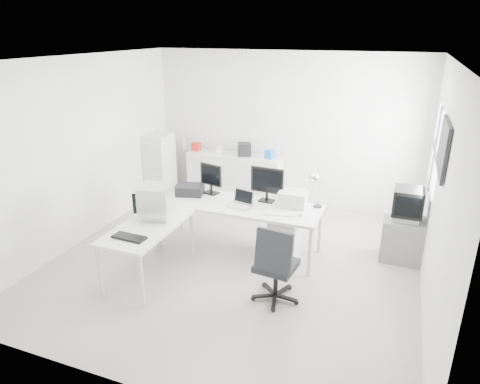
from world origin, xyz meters
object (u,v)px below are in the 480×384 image
at_px(main_desk, 239,227).
at_px(lcd_monitor_small, 211,179).
at_px(lcd_monitor_large, 267,185).
at_px(laptop, 239,199).
at_px(crt_monitor, 156,201).
at_px(laser_printer, 293,198).
at_px(drawer_pedestal, 285,238).
at_px(inkjet_printer, 190,190).
at_px(sideboard, 235,177).
at_px(tv_cabinet, 402,239).
at_px(filing_cabinet, 160,167).
at_px(side_desk, 150,251).
at_px(office_chair, 276,262).
at_px(crt_tv, 408,205).

distance_m(main_desk, lcd_monitor_small, 0.86).
relative_size(lcd_monitor_large, laptop, 1.46).
bearing_deg(crt_monitor, laser_printer, 21.07).
distance_m(drawer_pedestal, inkjet_printer, 1.64).
xyz_separation_m(inkjet_printer, lcd_monitor_large, (1.20, 0.15, 0.19)).
relative_size(drawer_pedestal, laptop, 1.68).
bearing_deg(sideboard, drawer_pedestal, -50.55).
distance_m(inkjet_printer, sideboard, 1.83).
distance_m(lcd_monitor_small, tv_cabinet, 2.95).
xyz_separation_m(sideboard, filing_cabinet, (-1.39, -0.44, 0.18)).
bearing_deg(filing_cabinet, side_desk, -62.14).
relative_size(inkjet_printer, lcd_monitor_large, 0.81).
xyz_separation_m(lcd_monitor_small, lcd_monitor_large, (0.90, 0.00, 0.02)).
height_order(laptop, sideboard, laptop).
relative_size(main_desk, laptop, 6.73).
relative_size(laptop, office_chair, 0.34).
relative_size(office_chair, sideboard, 0.57).
bearing_deg(laptop, main_desk, 129.23).
xyz_separation_m(inkjet_printer, office_chair, (1.73, -1.12, -0.31)).
bearing_deg(laptop, tv_cabinet, 29.61).
height_order(side_desk, drawer_pedestal, side_desk).
height_order(main_desk, office_chair, office_chair).
xyz_separation_m(laser_printer, crt_monitor, (-1.60, -1.07, 0.14)).
distance_m(laser_printer, sideboard, 2.33).
xyz_separation_m(lcd_monitor_small, crt_monitor, (-0.30, -1.10, 0.00)).
distance_m(main_desk, crt_monitor, 1.35).
relative_size(main_desk, drawer_pedestal, 4.00).
height_order(drawer_pedestal, inkjet_printer, inkjet_printer).
bearing_deg(tv_cabinet, lcd_monitor_large, -170.25).
relative_size(drawer_pedestal, lcd_monitor_large, 1.16).
distance_m(drawer_pedestal, crt_tv, 1.77).
relative_size(drawer_pedestal, lcd_monitor_small, 1.23).
bearing_deg(lcd_monitor_large, laptop, -127.13).
relative_size(inkjet_printer, laser_printer, 1.07).
relative_size(main_desk, laser_printer, 6.12).
relative_size(crt_monitor, crt_tv, 0.99).
xyz_separation_m(side_desk, crt_tv, (3.15, 1.68, 0.48)).
xyz_separation_m(office_chair, filing_cabinet, (-3.08, 2.47, 0.12)).
bearing_deg(tv_cabinet, sideboard, 157.20).
bearing_deg(laser_printer, crt_tv, 10.17).
height_order(crt_tv, filing_cabinet, filing_cabinet).
height_order(drawer_pedestal, sideboard, sideboard).
xyz_separation_m(side_desk, filing_cabinet, (-1.35, 2.56, 0.26)).
height_order(tv_cabinet, filing_cabinet, filing_cabinet).
relative_size(laser_printer, tv_cabinet, 0.62).
height_order(inkjet_printer, crt_tv, crt_tv).
bearing_deg(laptop, crt_monitor, -127.52).
xyz_separation_m(main_desk, crt_tv, (2.30, 0.58, 0.48)).
distance_m(main_desk, laser_printer, 0.92).
bearing_deg(office_chair, lcd_monitor_small, 144.92).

